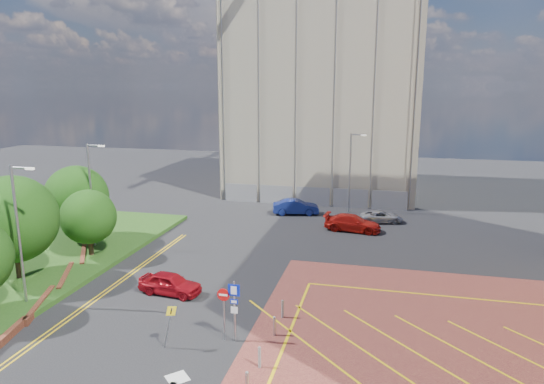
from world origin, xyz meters
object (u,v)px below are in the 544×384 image
(tree_b, at_px, (13,219))
(car_red_back, at_px, (352,223))
(warning_sign, at_px, (169,321))
(car_silver_back, at_px, (381,217))
(tree_c, at_px, (88,217))
(tree_d, at_px, (77,197))
(car_blue_back, at_px, (296,207))
(car_red_left, at_px, (170,283))
(lamp_left_far, at_px, (92,191))
(lamp_back, at_px, (351,170))
(lamp_left_near, at_px, (19,229))
(sign_cluster, at_px, (230,305))

(tree_b, bearing_deg, car_red_back, 39.18)
(tree_b, xyz_separation_m, warning_sign, (13.16, -5.39, -2.81))
(warning_sign, distance_m, car_silver_back, 27.13)
(tree_c, xyz_separation_m, tree_d, (-3.00, 3.00, 0.68))
(tree_d, bearing_deg, car_blue_back, 40.25)
(car_red_left, xyz_separation_m, car_silver_back, (12.36, 19.43, -0.12))
(tree_d, height_order, warning_sign, tree_d)
(tree_d, bearing_deg, car_red_back, 21.90)
(tree_c, bearing_deg, tree_b, -111.80)
(lamp_left_far, xyz_separation_m, warning_sign, (12.08, -12.39, -3.23))
(car_silver_back, bearing_deg, tree_c, 111.43)
(lamp_back, bearing_deg, tree_d, -143.91)
(warning_sign, distance_m, car_red_left, 6.58)
(tree_d, bearing_deg, tree_c, -45.00)
(tree_b, height_order, car_red_back, tree_b)
(tree_c, bearing_deg, tree_d, 135.00)
(car_blue_back, height_order, car_silver_back, car_blue_back)
(lamp_back, bearing_deg, lamp_left_near, -122.40)
(lamp_back, relative_size, car_blue_back, 1.75)
(car_red_left, relative_size, car_red_back, 0.79)
(tree_b, relative_size, lamp_back, 0.84)
(tree_c, relative_size, lamp_back, 0.61)
(warning_sign, xyz_separation_m, car_blue_back, (1.26, 26.44, -0.68))
(tree_d, bearing_deg, lamp_left_near, -69.65)
(lamp_left_far, height_order, warning_sign, lamp_left_far)
(lamp_back, bearing_deg, lamp_left_far, -139.14)
(warning_sign, height_order, car_red_left, warning_sign)
(lamp_left_far, relative_size, sign_cluster, 2.50)
(lamp_back, relative_size, car_red_back, 1.62)
(warning_sign, bearing_deg, car_blue_back, 87.28)
(tree_b, bearing_deg, tree_d, 97.13)
(lamp_left_near, relative_size, sign_cluster, 2.50)
(lamp_left_far, bearing_deg, tree_d, 154.32)
(car_red_left, distance_m, car_red_back, 18.87)
(lamp_left_far, xyz_separation_m, car_red_left, (9.32, -6.46, -3.99))
(warning_sign, distance_m, car_red_back, 23.12)
(tree_b, distance_m, sign_cluster, 16.46)
(lamp_back, distance_m, warning_sign, 29.26)
(tree_c, height_order, car_red_back, tree_c)
(lamp_left_far, height_order, car_blue_back, lamp_left_far)
(tree_b, xyz_separation_m, sign_cluster, (15.80, -4.02, -2.28))
(car_blue_back, bearing_deg, car_red_back, -140.06)
(car_blue_back, height_order, car_red_back, car_blue_back)
(tree_b, bearing_deg, lamp_back, 49.59)
(sign_cluster, height_order, warning_sign, sign_cluster)
(tree_d, relative_size, lamp_left_near, 0.76)
(tree_d, relative_size, sign_cluster, 1.90)
(car_red_left, bearing_deg, lamp_left_far, 61.80)
(tree_b, bearing_deg, sign_cluster, -14.26)
(car_red_back, bearing_deg, lamp_left_far, 123.27)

